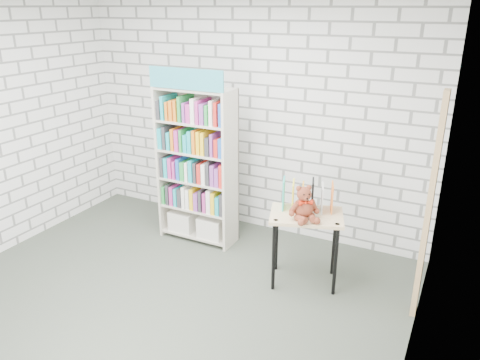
% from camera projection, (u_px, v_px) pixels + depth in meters
% --- Properties ---
extents(ground, '(4.50, 4.50, 0.00)m').
position_uv_depth(ground, '(159.00, 303.00, 4.55)').
color(ground, '#3E453A').
rests_on(ground, ground).
extents(room_shell, '(4.52, 4.02, 2.81)m').
position_uv_depth(room_shell, '(147.00, 124.00, 3.92)').
color(room_shell, silver).
rests_on(room_shell, ground).
extents(bookshelf, '(0.93, 0.36, 2.09)m').
position_uv_depth(bookshelf, '(197.00, 165.00, 5.50)').
color(bookshelf, beige).
rests_on(bookshelf, ground).
extents(display_table, '(0.84, 0.70, 0.77)m').
position_uv_depth(display_table, '(306.00, 224.00, 4.68)').
color(display_table, '#D8B682').
rests_on(display_table, ground).
extents(table_books, '(0.54, 0.37, 0.30)m').
position_uv_depth(table_books, '(308.00, 196.00, 4.70)').
color(table_books, '#2AB8B1').
rests_on(table_books, display_table).
extents(teddy_bear, '(0.33, 0.32, 0.34)m').
position_uv_depth(teddy_bear, '(304.00, 206.00, 4.50)').
color(teddy_bear, brown).
rests_on(teddy_bear, display_table).
extents(door_trim, '(0.05, 0.12, 2.10)m').
position_uv_depth(door_trim, '(429.00, 211.00, 4.03)').
color(door_trim, tan).
rests_on(door_trim, ground).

